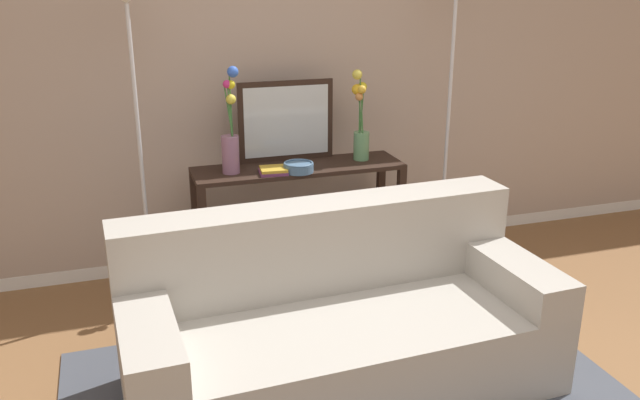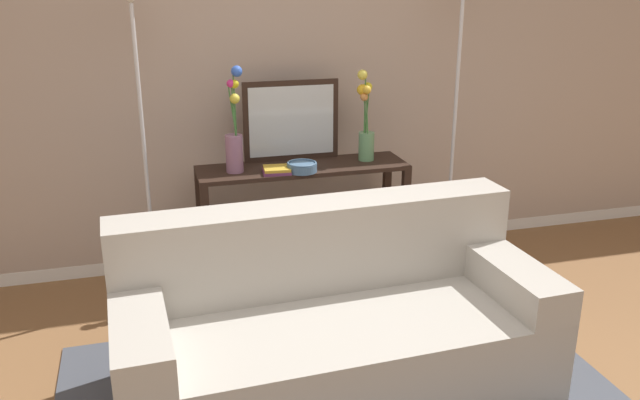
{
  "view_description": "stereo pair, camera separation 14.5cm",
  "coord_description": "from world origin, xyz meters",
  "px_view_note": "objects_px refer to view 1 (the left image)",
  "views": [
    {
      "loc": [
        -1.0,
        -2.16,
        1.98
      ],
      "look_at": [
        0.08,
        1.15,
        0.77
      ],
      "focal_mm": 37.1,
      "sensor_mm": 36.0,
      "label": 1
    },
    {
      "loc": [
        -0.86,
        -2.21,
        1.98
      ],
      "look_at": [
        0.08,
        1.15,
        0.77
      ],
      "focal_mm": 37.1,
      "sensor_mm": 36.0,
      "label": 2
    }
  ],
  "objects_px": {
    "floor_lamp_left": "(132,61)",
    "vase_tall_flowers": "(231,139)",
    "couch": "(338,327)",
    "book_row_under_console": "(244,276)",
    "fruit_bowl": "(298,167)",
    "vase_short_flowers": "(360,124)",
    "book_stack": "(273,171)",
    "wall_mirror": "(286,121)",
    "console_table": "(299,200)",
    "floor_lamp_right": "(453,43)"
  },
  "relations": [
    {
      "from": "floor_lamp_left",
      "to": "vase_tall_flowers",
      "type": "height_order",
      "value": "floor_lamp_left"
    },
    {
      "from": "vase_tall_flowers",
      "to": "couch",
      "type": "bearing_deg",
      "value": -77.48
    },
    {
      "from": "book_row_under_console",
      "to": "fruit_bowl",
      "type": "bearing_deg",
      "value": -19.76
    },
    {
      "from": "couch",
      "to": "book_row_under_console",
      "type": "xyz_separation_m",
      "value": [
        -0.22,
        1.25,
        -0.26
      ]
    },
    {
      "from": "vase_short_flowers",
      "to": "book_stack",
      "type": "relative_size",
      "value": 3.17
    },
    {
      "from": "vase_short_flowers",
      "to": "fruit_bowl",
      "type": "height_order",
      "value": "vase_short_flowers"
    },
    {
      "from": "couch",
      "to": "book_stack",
      "type": "xyz_separation_m",
      "value": [
        -0.03,
        1.14,
        0.49
      ]
    },
    {
      "from": "vase_tall_flowers",
      "to": "book_stack",
      "type": "relative_size",
      "value": 3.51
    },
    {
      "from": "vase_tall_flowers",
      "to": "vase_short_flowers",
      "type": "distance_m",
      "value": 0.88
    },
    {
      "from": "book_stack",
      "to": "book_row_under_console",
      "type": "bearing_deg",
      "value": 150.8
    },
    {
      "from": "wall_mirror",
      "to": "vase_tall_flowers",
      "type": "height_order",
      "value": "vase_tall_flowers"
    },
    {
      "from": "console_table",
      "to": "wall_mirror",
      "type": "xyz_separation_m",
      "value": [
        -0.03,
        0.17,
        0.5
      ]
    },
    {
      "from": "fruit_bowl",
      "to": "floor_lamp_right",
      "type": "bearing_deg",
      "value": 3.04
    },
    {
      "from": "vase_tall_flowers",
      "to": "fruit_bowl",
      "type": "bearing_deg",
      "value": -14.53
    },
    {
      "from": "floor_lamp_left",
      "to": "floor_lamp_right",
      "type": "distance_m",
      "value": 2.02
    },
    {
      "from": "couch",
      "to": "book_row_under_console",
      "type": "height_order",
      "value": "couch"
    },
    {
      "from": "couch",
      "to": "floor_lamp_left",
      "type": "relative_size",
      "value": 1.1
    },
    {
      "from": "vase_tall_flowers",
      "to": "wall_mirror",
      "type": "bearing_deg",
      "value": 24.71
    },
    {
      "from": "floor_lamp_right",
      "to": "wall_mirror",
      "type": "xyz_separation_m",
      "value": [
        -1.07,
        0.24,
        -0.49
      ]
    },
    {
      "from": "fruit_bowl",
      "to": "book_row_under_console",
      "type": "distance_m",
      "value": 0.85
    },
    {
      "from": "wall_mirror",
      "to": "book_stack",
      "type": "distance_m",
      "value": 0.4
    },
    {
      "from": "couch",
      "to": "wall_mirror",
      "type": "distance_m",
      "value": 1.6
    },
    {
      "from": "console_table",
      "to": "vase_tall_flowers",
      "type": "xyz_separation_m",
      "value": [
        -0.44,
        -0.02,
        0.46
      ]
    },
    {
      "from": "wall_mirror",
      "to": "vase_tall_flowers",
      "type": "distance_m",
      "value": 0.45
    },
    {
      "from": "console_table",
      "to": "vase_short_flowers",
      "type": "xyz_separation_m",
      "value": [
        0.44,
        0.02,
        0.48
      ]
    },
    {
      "from": "book_stack",
      "to": "fruit_bowl",
      "type": "bearing_deg",
      "value": -6.51
    },
    {
      "from": "floor_lamp_left",
      "to": "floor_lamp_right",
      "type": "bearing_deg",
      "value": -0.0
    },
    {
      "from": "floor_lamp_right",
      "to": "vase_short_flowers",
      "type": "distance_m",
      "value": 0.79
    },
    {
      "from": "couch",
      "to": "vase_tall_flowers",
      "type": "relative_size",
      "value": 3.18
    },
    {
      "from": "floor_lamp_left",
      "to": "wall_mirror",
      "type": "xyz_separation_m",
      "value": [
        0.95,
        0.24,
        -0.45
      ]
    },
    {
      "from": "book_stack",
      "to": "vase_short_flowers",
      "type": "bearing_deg",
      "value": 11.87
    },
    {
      "from": "book_stack",
      "to": "vase_tall_flowers",
      "type": "bearing_deg",
      "value": 160.54
    },
    {
      "from": "book_row_under_console",
      "to": "vase_tall_flowers",
      "type": "bearing_deg",
      "value": -155.67
    },
    {
      "from": "couch",
      "to": "fruit_bowl",
      "type": "distance_m",
      "value": 1.24
    },
    {
      "from": "vase_short_flowers",
      "to": "couch",
      "type": "bearing_deg",
      "value": -115.35
    },
    {
      "from": "couch",
      "to": "book_stack",
      "type": "bearing_deg",
      "value": 91.4
    },
    {
      "from": "wall_mirror",
      "to": "book_row_under_console",
      "type": "xyz_separation_m",
      "value": [
        -0.36,
        -0.17,
        -0.99
      ]
    },
    {
      "from": "floor_lamp_left",
      "to": "vase_tall_flowers",
      "type": "relative_size",
      "value": 2.89
    },
    {
      "from": "couch",
      "to": "floor_lamp_right",
      "type": "relative_size",
      "value": 1.08
    },
    {
      "from": "floor_lamp_left",
      "to": "console_table",
      "type": "bearing_deg",
      "value": 4.08
    },
    {
      "from": "floor_lamp_left",
      "to": "fruit_bowl",
      "type": "relative_size",
      "value": 10.05
    },
    {
      "from": "couch",
      "to": "floor_lamp_left",
      "type": "height_order",
      "value": "floor_lamp_left"
    },
    {
      "from": "vase_short_flowers",
      "to": "book_stack",
      "type": "bearing_deg",
      "value": -168.13
    },
    {
      "from": "console_table",
      "to": "floor_lamp_left",
      "type": "bearing_deg",
      "value": -175.92
    },
    {
      "from": "vase_short_flowers",
      "to": "wall_mirror",
      "type": "bearing_deg",
      "value": 163.25
    },
    {
      "from": "floor_lamp_right",
      "to": "book_row_under_console",
      "type": "relative_size",
      "value": 5.87
    },
    {
      "from": "couch",
      "to": "vase_short_flowers",
      "type": "relative_size",
      "value": 3.52
    },
    {
      "from": "couch",
      "to": "floor_lamp_left",
      "type": "distance_m",
      "value": 1.87
    },
    {
      "from": "console_table",
      "to": "book_stack",
      "type": "height_order",
      "value": "book_stack"
    },
    {
      "from": "wall_mirror",
      "to": "book_stack",
      "type": "xyz_separation_m",
      "value": [
        -0.16,
        -0.27,
        -0.25
      ]
    }
  ]
}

